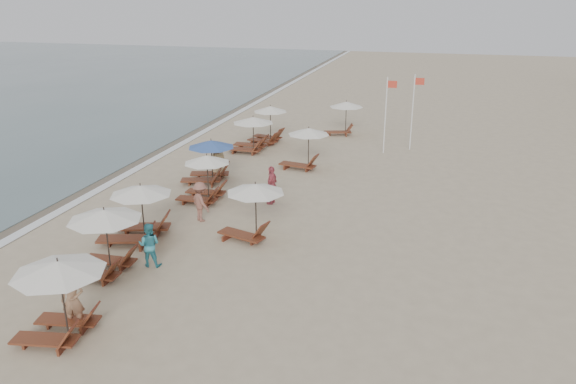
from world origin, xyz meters
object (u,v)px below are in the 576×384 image
(beachgoer_mid_a, at_px, (149,245))
(lounger_station_1, at_px, (102,239))
(lounger_station_2, at_px, (136,214))
(beachgoer_near, at_px, (73,300))
(inland_station_2, at_px, (343,113))
(lounger_station_4, at_px, (208,161))
(flag_pole_near, at_px, (386,112))
(beachgoer_mid_b, at_px, (201,202))
(inland_station_1, at_px, (304,144))
(beachgoer_far_b, at_px, (218,160))
(lounger_station_3, at_px, (203,178))
(beachgoer_far_a, at_px, (272,185))
(lounger_station_0, at_px, (57,294))
(lounger_station_5, at_px, (250,134))
(inland_station_0, at_px, (250,205))
(lounger_station_6, at_px, (267,125))

(beachgoer_mid_a, bearing_deg, lounger_station_1, 30.47)
(lounger_station_2, height_order, beachgoer_near, lounger_station_2)
(inland_station_2, bearing_deg, lounger_station_4, -112.10)
(lounger_station_1, height_order, flag_pole_near, flag_pole_near)
(lounger_station_2, height_order, beachgoer_mid_b, lounger_station_2)
(lounger_station_1, distance_m, beachgoer_mid_a, 1.58)
(inland_station_1, height_order, beachgoer_mid_a, inland_station_1)
(inland_station_2, distance_m, beachgoer_far_b, 11.59)
(lounger_station_3, height_order, beachgoer_far_a, lounger_station_3)
(lounger_station_3, height_order, beachgoer_mid_b, lounger_station_3)
(lounger_station_1, bearing_deg, inland_station_1, 75.42)
(lounger_station_0, height_order, lounger_station_5, lounger_station_0)
(inland_station_0, relative_size, inland_station_2, 1.02)
(lounger_station_4, xyz_separation_m, inland_station_2, (4.71, 11.59, 0.35))
(lounger_station_6, relative_size, inland_station_2, 0.97)
(beachgoer_far_a, bearing_deg, beachgoer_mid_b, -35.43)
(beachgoer_near, height_order, beachgoer_far_b, beachgoer_far_b)
(beachgoer_mid_b, relative_size, flag_pole_near, 0.38)
(lounger_station_1, height_order, beachgoer_far_a, lounger_station_1)
(lounger_station_1, distance_m, lounger_station_6, 18.27)
(lounger_station_1, relative_size, lounger_station_5, 0.95)
(lounger_station_0, bearing_deg, lounger_station_1, 105.08)
(lounger_station_0, distance_m, lounger_station_3, 11.05)
(lounger_station_5, bearing_deg, inland_station_2, 50.70)
(lounger_station_2, xyz_separation_m, lounger_station_4, (-0.21, 7.25, 0.05))
(flag_pole_near, bearing_deg, lounger_station_0, -106.48)
(beachgoer_near, xyz_separation_m, beachgoer_far_b, (-1.40, 14.01, 0.02))
(lounger_station_6, xyz_separation_m, inland_station_0, (3.86, -14.29, 0.27))
(beachgoer_near, bearing_deg, lounger_station_0, -109.54)
(lounger_station_2, relative_size, inland_station_1, 1.02)
(inland_station_1, distance_m, beachgoer_near, 16.70)
(lounger_station_1, relative_size, lounger_station_6, 1.03)
(inland_station_0, bearing_deg, beachgoer_mid_b, 154.59)
(beachgoer_mid_b, bearing_deg, inland_station_1, -69.31)
(lounger_station_4, bearing_deg, inland_station_0, -54.34)
(lounger_station_5, distance_m, beachgoer_mid_a, 15.12)
(lounger_station_4, relative_size, inland_station_1, 0.97)
(lounger_station_6, relative_size, flag_pole_near, 0.56)
(beachgoer_mid_a, relative_size, beachgoer_far_a, 0.90)
(lounger_station_4, bearing_deg, lounger_station_3, -70.67)
(lounger_station_0, distance_m, beachgoer_mid_a, 4.60)
(lounger_station_1, xyz_separation_m, flag_pole_near, (7.31, 17.85, 1.19))
(lounger_station_2, height_order, inland_station_2, lounger_station_2)
(beachgoer_mid_a, distance_m, flag_pole_near, 18.05)
(lounger_station_4, bearing_deg, lounger_station_6, 86.71)
(beachgoer_far_b, bearing_deg, lounger_station_2, -146.41)
(inland_station_2, distance_m, beachgoer_mid_b, 16.67)
(inland_station_0, height_order, beachgoer_mid_a, inland_station_0)
(lounger_station_0, bearing_deg, lounger_station_2, 101.79)
(lounger_station_0, height_order, lounger_station_1, lounger_station_0)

